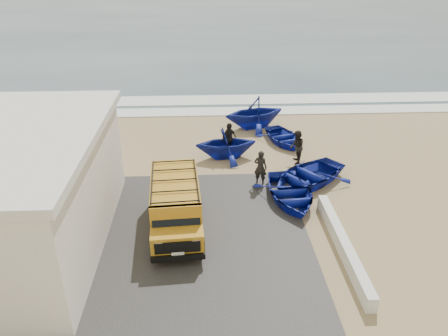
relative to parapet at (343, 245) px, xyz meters
name	(u,v)px	position (x,y,z in m)	size (l,w,h in m)	color
ground	(201,210)	(-5.00, 3.00, -0.28)	(160.00, 160.00, 0.00)	tan
slab	(147,239)	(-7.00, 1.00, -0.25)	(12.00, 10.00, 0.05)	#383634
ocean	(201,18)	(-5.00, 59.00, -0.27)	(180.00, 88.00, 0.01)	#385166
surf_line	(201,112)	(-5.00, 15.00, -0.25)	(180.00, 1.60, 0.06)	white
surf_wash	(201,100)	(-5.00, 17.50, -0.26)	(180.00, 2.20, 0.04)	white
parapet	(343,245)	(0.00, 0.00, 0.00)	(0.35, 6.00, 0.55)	silver
van	(176,203)	(-5.94, 1.78, 0.79)	(2.14, 4.74, 1.98)	#C6881D
boat_near_left	(290,193)	(-1.24, 3.51, 0.11)	(2.67, 3.74, 0.77)	#132399
boat_near_right	(307,175)	(-0.18, 5.02, 0.15)	(2.90, 4.07, 0.84)	#132399
boat_mid_left	(226,143)	(-3.72, 7.97, 0.53)	(2.65, 3.07, 1.62)	#132399
boat_mid_right	(284,137)	(-0.45, 9.70, 0.06)	(2.30, 3.23, 0.67)	#132399
boat_far_left	(254,112)	(-1.83, 12.14, 0.68)	(3.13, 3.62, 1.91)	#132399
fisherman_front	(260,168)	(-2.32, 5.11, 0.54)	(0.60, 0.39, 1.64)	black
fisherman_middle	(297,147)	(-0.26, 7.20, 0.57)	(0.82, 0.64, 1.70)	black
fisherman_back	(229,139)	(-3.56, 8.38, 0.59)	(1.01, 0.42, 1.72)	black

